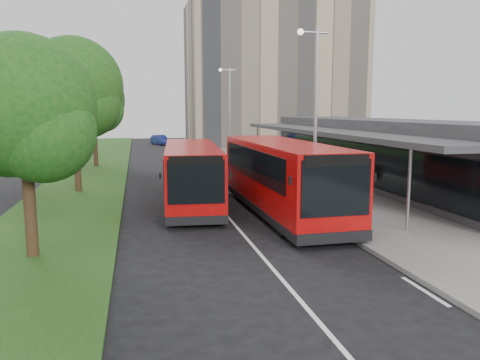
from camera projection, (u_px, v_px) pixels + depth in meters
The scene contains 18 objects.
ground at pixel (234, 224), 18.92m from camera, with size 120.00×120.00×0.00m, color black.
pavement at pixel (255, 164), 39.51m from camera, with size 5.00×80.00×0.15m, color slate.
grass_verge at pixel (95, 168), 36.74m from camera, with size 5.00×80.00×0.10m, color #1C4315.
lane_centre_line at pixel (191, 174), 33.41m from camera, with size 0.12×70.00×0.01m, color silver.
kerb_dashes at pixel (226, 167), 37.97m from camera, with size 0.12×56.00×0.01m.
office_block at pixel (273, 76), 61.14m from camera, with size 22.00×12.00×18.00m, color tan.
station_building at pixel (381, 152), 28.66m from camera, with size 7.70×26.00×4.00m.
tree_near at pixel (24, 115), 13.93m from camera, with size 4.29×4.29×6.83m.
tree_mid at pixel (74, 93), 25.36m from camera, with size 5.30×5.30×8.51m.
tree_far at pixel (93, 103), 37.00m from camera, with size 4.90×4.90×7.88m.
lamp_post_near at pixel (314, 107), 21.03m from camera, with size 1.44×0.28×8.00m.
lamp_post_far at pixel (229, 108), 40.35m from camera, with size 1.44×0.28×8.00m.
bus_main at pixel (282, 178), 20.51m from camera, with size 3.06×11.30×3.19m.
bus_second at pixel (192, 174), 22.66m from camera, with size 3.38×10.38×2.89m.
litter_bin at pixel (283, 174), 29.31m from camera, with size 0.50×0.50×0.90m, color #331B15.
bollard at pixel (251, 161), 35.89m from camera, with size 0.18×0.18×1.14m, color yellow.
car_near at pixel (183, 144), 54.63m from camera, with size 1.40×3.48×1.19m, color #520B0D.
car_far at pixel (160, 140), 62.01m from camera, with size 1.38×3.97×1.31m, color navy.
Camera 1 is at (-3.74, -18.07, 4.57)m, focal length 35.00 mm.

